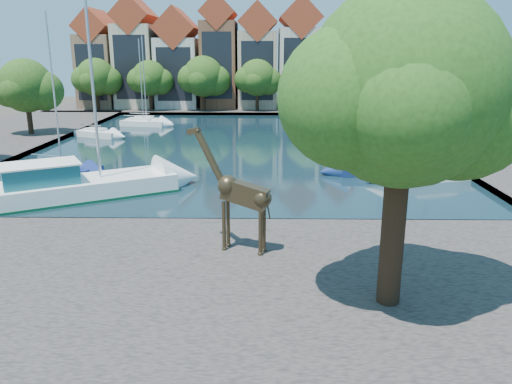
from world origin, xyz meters
TOP-DOWN VIEW (x-y plane):
  - ground at (0.00, 0.00)m, footprint 160.00×160.00m
  - water_basin at (0.00, 24.00)m, footprint 38.00×50.00m
  - near_quay at (0.00, -7.00)m, footprint 50.00×14.00m
  - far_quay at (0.00, 56.00)m, footprint 60.00×16.00m
  - right_quay at (25.00, 24.00)m, footprint 14.00×52.00m
  - plane_tree at (7.62, -9.01)m, footprint 8.32×6.40m
  - townhouse_west_end at (-23.00, 55.99)m, footprint 5.44×9.18m
  - townhouse_west_mid at (-17.00, 55.99)m, footprint 5.94×9.18m
  - townhouse_west_inner at (-10.50, 55.99)m, footprint 6.43×9.18m
  - townhouse_center at (-4.00, 55.99)m, footprint 5.44×9.18m
  - townhouse_east_inner at (2.00, 55.99)m, footprint 5.94×9.18m
  - townhouse_east_mid at (8.50, 55.99)m, footprint 6.43×9.18m
  - townhouse_east_end at (15.00, 55.99)m, footprint 5.44×9.18m
  - far_tree_far_west at (-21.90, 50.49)m, footprint 7.28×5.60m
  - far_tree_west at (-13.91, 50.49)m, footprint 6.76×5.20m
  - far_tree_mid_west at (-5.89, 50.49)m, footprint 7.80×6.00m
  - far_tree_mid_east at (2.10, 50.49)m, footprint 7.02×5.40m
  - far_tree_east at (10.11, 50.49)m, footprint 7.54×5.80m
  - far_tree_far_east at (18.09, 50.49)m, footprint 6.76×5.20m
  - side_tree_left_far at (-21.90, 27.99)m, footprint 7.28×5.60m
  - giraffe_statue at (2.02, -4.34)m, footprint 3.66×1.59m
  - motorsailer at (-8.96, 5.00)m, footprint 12.16×9.02m
  - sailboat_left_b at (-12.07, 11.27)m, footprint 6.32×3.97m
  - sailboat_left_c at (-15.00, 28.60)m, footprint 5.42×3.70m
  - sailboat_left_d at (-12.00, 38.72)m, footprint 5.13×2.52m
  - sailboat_left_e at (-12.00, 37.06)m, footprint 5.84×2.93m
  - sailboat_right_a at (15.00, 10.34)m, footprint 7.44×4.37m
  - sailboat_right_b at (12.00, 12.23)m, footprint 7.04×3.51m
  - sailboat_right_c at (15.00, 23.98)m, footprint 6.47×4.22m
  - sailboat_right_d at (12.00, 41.50)m, footprint 5.51×2.05m

SIDE VIEW (x-z plane):
  - ground at x=0.00m, z-range 0.00..0.00m
  - water_basin at x=0.00m, z-range 0.00..0.08m
  - near_quay at x=0.00m, z-range 0.00..0.50m
  - far_quay at x=0.00m, z-range 0.00..0.50m
  - right_quay at x=25.00m, z-range 0.00..0.50m
  - sailboat_right_b at x=12.00m, z-range -4.22..5.36m
  - sailboat_left_c at x=-15.00m, z-range -4.01..5.20m
  - sailboat_left_e at x=-12.00m, z-range -4.62..5.84m
  - sailboat_right_d at x=12.00m, z-range -3.84..5.07m
  - sailboat_left_b at x=-12.07m, z-range -5.14..6.47m
  - sailboat_left_d at x=-12.00m, z-range -4.72..6.07m
  - sailboat_right_a at x=15.00m, z-range -4.68..6.07m
  - sailboat_right_c at x=15.00m, z-range -5.43..6.86m
  - motorsailer at x=-8.96m, z-range -5.09..7.12m
  - giraffe_statue at x=2.02m, z-range 0.45..5.81m
  - far_tree_west at x=-13.91m, z-range 1.40..8.76m
  - far_tree_far_east at x=18.09m, z-range 1.40..8.76m
  - far_tree_mid_east at x=2.10m, z-range 1.37..8.89m
  - far_tree_far_west at x=-21.90m, z-range 1.34..9.02m
  - far_tree_east at x=10.11m, z-range 1.32..9.16m
  - far_tree_mid_west at x=-5.89m, z-range 1.29..9.29m
  - side_tree_left_far at x=-21.90m, z-range 1.44..9.32m
  - townhouse_east_end at x=15.00m, z-range -0.11..14.32m
  - townhouse_west_inner at x=-10.50m, z-range -0.22..14.92m
  - townhouse_west_end at x=-23.00m, z-range -0.11..14.83m
  - plane_tree at x=7.62m, z-range 2.36..12.98m
  - townhouse_east_inner at x=2.00m, z-range -0.16..15.63m
  - townhouse_east_mid at x=8.50m, z-range -0.22..16.43m
  - townhouse_west_mid at x=-17.00m, z-range -0.16..16.63m
  - townhouse_center at x=-4.00m, z-range -0.10..16.83m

